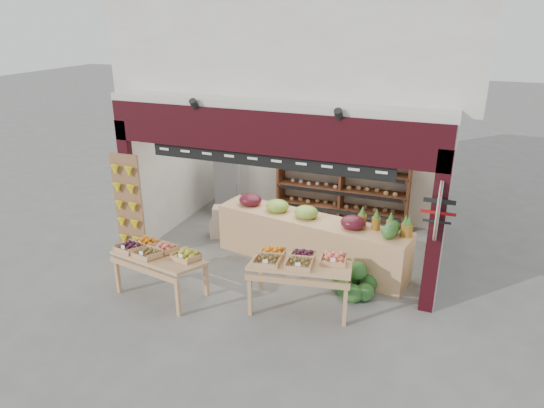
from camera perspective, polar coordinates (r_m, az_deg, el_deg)
The scene contains 11 objects.
ground at distance 9.63m, azimuth 1.55°, elevation -5.76°, with size 60.00×60.00×0.00m, color slate.
shop_structure at distance 10.11m, azimuth 5.01°, elevation 18.64°, with size 6.36×5.12×5.40m.
banana_board at distance 9.46m, azimuth -16.65°, elevation 0.16°, with size 0.60×0.15×1.80m.
gift_sign at distance 7.44m, azimuth 18.99°, elevation -0.71°, with size 0.04×0.93×0.92m.
back_shelving at distance 10.78m, azimuth 8.29°, elevation 3.74°, with size 2.93×0.48×1.82m.
refrigerator at distance 11.19m, azimuth -4.75°, elevation 2.56°, with size 0.62×0.62×1.59m, color #B6B9BE.
cardboard_stack at distance 10.26m, azimuth -4.62°, elevation -2.51°, with size 1.05×0.87×0.68m.
mid_counter at distance 9.07m, azimuth 4.48°, elevation -4.11°, with size 3.74×1.34×1.14m.
display_table_left at distance 8.26m, azimuth -13.46°, elevation -5.69°, with size 1.57×1.05×0.94m.
display_table_right at distance 7.65m, azimuth 2.95°, elevation -6.85°, with size 1.71×1.14×1.01m.
watermelon_pile at distance 8.33m, azimuth 9.65°, elevation -9.25°, with size 0.75×0.75×0.59m.
Camera 1 is at (2.82, -8.09, 4.41)m, focal length 32.00 mm.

